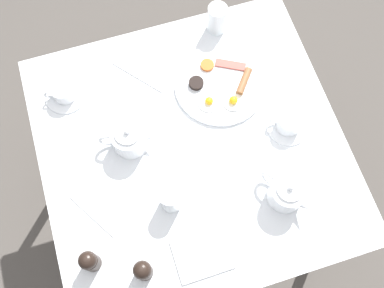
# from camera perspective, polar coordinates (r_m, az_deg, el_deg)

# --- Properties ---
(ground_plane) EXTENTS (8.00, 8.00, 0.00)m
(ground_plane) POSITION_cam_1_polar(r_m,az_deg,el_deg) (2.13, 0.00, -7.25)
(ground_plane) COLOR #4C4742
(table) EXTENTS (0.94, 0.92, 0.76)m
(table) POSITION_cam_1_polar(r_m,az_deg,el_deg) (1.48, 0.00, -1.37)
(table) COLOR silver
(table) RESTS_ON ground_plane
(breakfast_plate) EXTENTS (0.30, 0.30, 0.04)m
(breakfast_plate) POSITION_cam_1_polar(r_m,az_deg,el_deg) (1.48, 3.60, 7.51)
(breakfast_plate) COLOR white
(breakfast_plate) RESTS_ON table
(teapot_near) EXTENTS (0.11, 0.17, 0.11)m
(teapot_near) POSITION_cam_1_polar(r_m,az_deg,el_deg) (1.34, 11.92, -6.01)
(teapot_near) COLOR white
(teapot_near) RESTS_ON table
(teapot_far) EXTENTS (0.19, 0.11, 0.11)m
(teapot_far) POSITION_cam_1_polar(r_m,az_deg,el_deg) (1.38, -8.04, 0.69)
(teapot_far) COLOR white
(teapot_far) RESTS_ON table
(teacup_with_saucer_left) EXTENTS (0.14, 0.14, 0.06)m
(teacup_with_saucer_left) POSITION_cam_1_polar(r_m,az_deg,el_deg) (1.51, -15.96, 6.36)
(teacup_with_saucer_left) COLOR white
(teacup_with_saucer_left) RESTS_ON table
(teacup_with_saucer_right) EXTENTS (0.14, 0.14, 0.06)m
(teacup_with_saucer_right) POSITION_cam_1_polar(r_m,az_deg,el_deg) (1.44, 12.18, 2.60)
(teacup_with_saucer_right) COLOR white
(teacup_with_saucer_right) RESTS_ON table
(water_glass_tall) EXTENTS (0.07, 0.07, 0.11)m
(water_glass_tall) POSITION_cam_1_polar(r_m,az_deg,el_deg) (1.56, 3.19, 15.61)
(water_glass_tall) COLOR white
(water_glass_tall) RESTS_ON table
(water_glass_short) EXTENTS (0.07, 0.07, 0.10)m
(water_glass_short) POSITION_cam_1_polar(r_m,az_deg,el_deg) (1.30, -2.68, -6.95)
(water_glass_short) COLOR white
(water_glass_short) RESTS_ON table
(pepper_grinder) EXTENTS (0.05, 0.05, 0.10)m
(pepper_grinder) POSITION_cam_1_polar(r_m,az_deg,el_deg) (1.28, -6.23, -15.71)
(pepper_grinder) COLOR black
(pepper_grinder) RESTS_ON table
(salt_grinder) EXTENTS (0.05, 0.05, 0.10)m
(salt_grinder) POSITION_cam_1_polar(r_m,az_deg,el_deg) (1.30, -12.89, -14.32)
(salt_grinder) COLOR black
(salt_grinder) RESTS_ON table
(napkin_folded) EXTENTS (0.16, 0.13, 0.01)m
(napkin_folded) POSITION_cam_1_polar(r_m,az_deg,el_deg) (1.32, 1.34, -13.83)
(napkin_folded) COLOR white
(napkin_folded) RESTS_ON table
(fork_by_plate) EXTENTS (0.11, 0.16, 0.00)m
(fork_by_plate) POSITION_cam_1_polar(r_m,az_deg,el_deg) (1.37, -12.52, -8.81)
(fork_by_plate) COLOR silver
(fork_by_plate) RESTS_ON table
(knife_by_plate) EXTENTS (0.14, 0.16, 0.00)m
(knife_by_plate) POSITION_cam_1_polar(r_m,az_deg,el_deg) (1.51, -6.88, 8.53)
(knife_by_plate) COLOR silver
(knife_by_plate) RESTS_ON table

